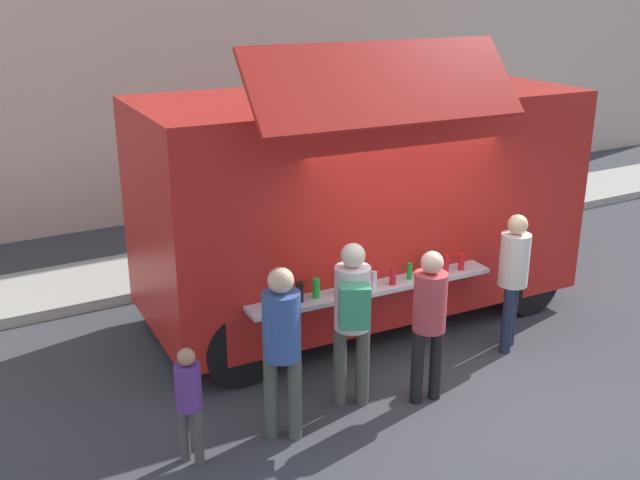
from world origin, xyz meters
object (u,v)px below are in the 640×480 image
trash_bin (468,196)px  customer_front_ordering (429,314)px  food_truck_main (360,199)px  child_near_queue (189,396)px  customer_extra_browsing (513,270)px  customer_mid_with_backpack (352,310)px  customer_rear_waiting (282,339)px

trash_bin → customer_front_ordering: size_ratio=0.61×
food_truck_main → child_near_queue: food_truck_main is taller
customer_extra_browsing → child_near_queue: bearing=57.9°
customer_mid_with_backpack → child_near_queue: 1.84m
food_truck_main → child_near_queue: bearing=-144.5°
food_truck_main → customer_front_ordering: size_ratio=3.31×
customer_mid_with_backpack → trash_bin: bearing=-23.0°
food_truck_main → trash_bin: (3.85, 2.32, -1.09)m
customer_rear_waiting → customer_front_ordering: bearing=-57.2°
customer_mid_with_backpack → customer_rear_waiting: 0.88m
food_truck_main → customer_extra_browsing: food_truck_main is taller
customer_front_ordering → customer_extra_browsing: bearing=-65.6°
child_near_queue → customer_rear_waiting: bearing=-36.4°
trash_bin → customer_mid_with_backpack: 6.67m
trash_bin → customer_front_ordering: 6.31m
food_truck_main → customer_front_ordering: bearing=-101.2°
food_truck_main → customer_rear_waiting: food_truck_main is taller
trash_bin → child_near_queue: child_near_queue is taller
food_truck_main → trash_bin: bearing=33.8°
customer_front_ordering → customer_extra_browsing: (1.58, 0.45, 0.01)m
customer_front_ordering → customer_mid_with_backpack: bearing=76.9°
food_truck_main → customer_mid_with_backpack: bearing=-121.6°
food_truck_main → trash_bin: food_truck_main is taller
customer_rear_waiting → child_near_queue: bearing=124.7°
customer_front_ordering → customer_extra_browsing: 1.64m
customer_rear_waiting → customer_mid_with_backpack: bearing=-42.5°
customer_extra_browsing → customer_rear_waiting: bearing=59.8°
customer_mid_with_backpack → customer_rear_waiting: (-0.87, -0.15, -0.04)m
food_truck_main → trash_bin: 4.62m
food_truck_main → customer_mid_with_backpack: size_ratio=3.11×
trash_bin → child_near_queue: size_ratio=0.87×
trash_bin → customer_rear_waiting: 7.44m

